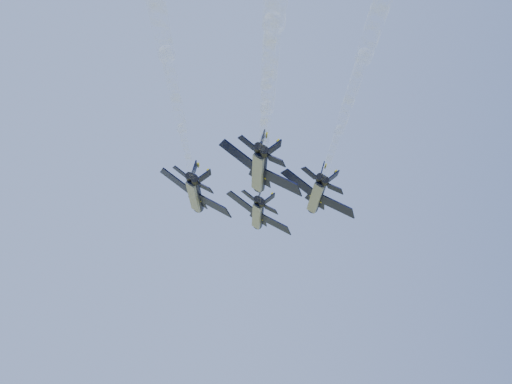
{
  "coord_description": "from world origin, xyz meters",
  "views": [
    {
      "loc": [
        -12.41,
        -91.65,
        80.45
      ],
      "look_at": [
        -1.39,
        2.2,
        107.03
      ],
      "focal_mm": 45.0,
      "sensor_mm": 36.0,
      "label": 1
    }
  ],
  "objects": [
    {
      "name": "jet_left",
      "position": [
        -10.57,
        1.29,
        106.0
      ],
      "size": [
        11.02,
        16.69,
        7.06
      ],
      "rotation": [
        0.0,
        0.59,
        -0.12
      ],
      "color": "black"
    },
    {
      "name": "jet_lead",
      "position": [
        0.23,
        12.47,
        106.0
      ],
      "size": [
        11.02,
        16.69,
        7.06
      ],
      "rotation": [
        0.0,
        0.59,
        -0.12
      ],
      "color": "black"
    },
    {
      "name": "jet_slot",
      "position": [
        -2.48,
        -11.69,
        106.0
      ],
      "size": [
        11.02,
        16.69,
        7.06
      ],
      "rotation": [
        0.0,
        0.59,
        -0.12
      ],
      "color": "black"
    },
    {
      "name": "smoke_trail_lead",
      "position": [
        -6.98,
        -49.4,
        106.03
      ],
      "size": [
        11.81,
        81.11,
        3.53
      ],
      "rotation": [
        0.0,
        0.59,
        -0.12
      ],
      "color": "white"
    },
    {
      "name": "jet_right",
      "position": [
        7.55,
        -0.35,
        106.0
      ],
      "size": [
        11.02,
        16.69,
        7.06
      ],
      "rotation": [
        0.0,
        0.59,
        -0.12
      ],
      "color": "black"
    }
  ]
}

